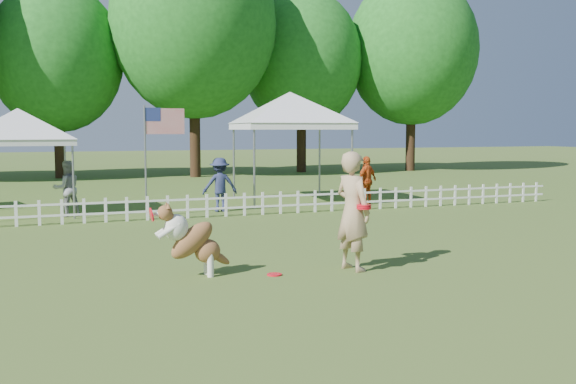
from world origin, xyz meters
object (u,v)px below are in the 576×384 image
Objects in this scene: dog at (193,240)px; flag_pole at (145,162)px; spectator_a at (67,189)px; frisbee_on_turf at (274,274)px; spectator_c at (367,180)px; canopy_tent_right at (290,148)px; handler at (353,211)px; canopy_tent_left at (20,163)px; spectator_b at (220,185)px.

flag_pole reaches higher than dog.
spectator_a reaches higher than dog.
spectator_c is (5.72, 7.95, 0.71)m from frisbee_on_turf.
spectator_c is (6.62, 0.54, -0.70)m from flag_pole.
flag_pole is 6.68m from spectator_c.
frisbee_on_turf is at bearing -107.58° from canopy_tent_right.
handler is 10.36m from canopy_tent_left.
frisbee_on_turf is 0.16× the size of spectator_b.
spectator_b is at bearing 81.62° from frisbee_on_turf.
canopy_tent_right is (3.81, 9.44, 1.65)m from frisbee_on_turf.
spectator_b is (-2.66, -1.62, -0.92)m from canopy_tent_right.
flag_pole reaches higher than spectator_b.
flag_pole is (-4.71, -2.03, -0.23)m from canopy_tent_right.
spectator_a is 3.97m from spectator_b.
canopy_tent_right reaches higher than dog.
dog is at bearing -95.26° from flag_pole.
canopy_tent_left is (-2.73, 8.54, 0.80)m from dog.
canopy_tent_right is at bearing -64.51° from spectator_c.
dog is 7.86m from spectator_b.
dog is at bearing 76.42° from spectator_b.
spectator_b is at bearing 70.73° from dog.
spectator_b is at bearing 8.57° from flag_pole.
flag_pole is (3.03, -1.46, 0.06)m from canopy_tent_left.
flag_pole reaches higher than handler.
spectator_c is (6.91, 7.62, 0.16)m from dog.
spectator_b is (-0.14, 7.90, -0.21)m from handler.
canopy_tent_right reaches higher than handler.
canopy_tent_left reaches higher than dog.
canopy_tent_right reaches higher than spectator_c.
canopy_tent_right is 5.14m from flag_pole.
flag_pole is 2.20m from spectator_b.
canopy_tent_left is at bearing -7.81° from spectator_b.
canopy_tent_left is 0.82× the size of canopy_tent_right.
frisbee_on_turf is 0.07× the size of canopy_tent_right.
handler is 7.82m from flag_pole.
canopy_tent_right is at bearing 59.33° from dog.
canopy_tent_right is at bearing 1.27° from canopy_tent_left.
flag_pole is (-0.90, 7.41, 1.42)m from frisbee_on_turf.
frisbee_on_turf is at bearing -69.13° from canopy_tent_left.
dog is at bearing 63.96° from handler.
canopy_tent_right is 6.78m from spectator_a.
handler is at bearing 94.80° from spectator_b.
handler is at bearing -11.22° from dog.
spectator_a reaches higher than frisbee_on_turf.
dog is at bearing -114.35° from canopy_tent_right.
spectator_a is 0.98× the size of spectator_b.
spectator_b is (2.05, 0.42, -0.69)m from flag_pole.
canopy_tent_left is 5.22m from spectator_b.
frisbee_on_turf is at bearing -85.97° from flag_pole.
canopy_tent_left is 1.89× the size of spectator_c.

